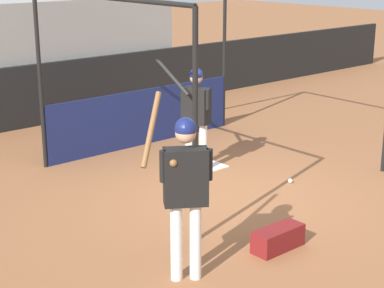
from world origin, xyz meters
name	(u,v)px	position (x,y,z in m)	size (l,w,h in m)	color
ground_plane	(236,198)	(0.00, 0.00, 0.00)	(60.00, 60.00, 0.00)	#935B38
outfield_wall	(45,94)	(0.00, 5.78, 0.65)	(24.00, 0.12, 1.30)	black
bleacher_section	(16,57)	(0.00, 7.04, 1.29)	(7.05, 2.40, 2.58)	#9E9E99
batting_cage	(167,86)	(0.66, 2.44, 1.24)	(4.26, 3.97, 2.97)	black
home_plate	(211,166)	(0.72, 1.33, 0.01)	(0.44, 0.44, 0.02)	white
player_batter	(195,110)	(0.36, 1.34, 1.06)	(0.59, 0.83, 1.88)	white
player_waiting	(185,183)	(-2.17, -1.39, 1.15)	(0.80, 0.59, 2.12)	white
equipment_bag	(278,238)	(-0.81, -1.56, 0.14)	(0.70, 0.28, 0.28)	maroon
baseball	(290,181)	(1.12, -0.10, 0.04)	(0.07, 0.07, 0.07)	white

